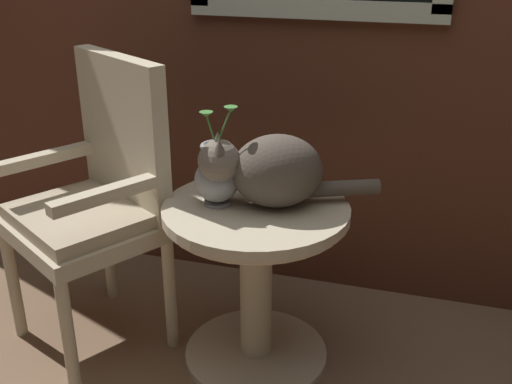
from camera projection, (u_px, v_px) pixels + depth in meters
The scene contains 4 objects.
wicker_side_table at pixel (256, 260), 2.11m from camera, with size 0.62×0.62×0.61m.
wicker_chair at pixel (98, 193), 2.18m from camera, with size 0.65×0.64×1.06m.
cat at pixel (272, 170), 1.99m from camera, with size 0.57×0.34×0.25m.
pewter_vase_with_ivy at pixel (217, 175), 2.01m from camera, with size 0.15×0.15×0.33m.
Camera 1 is at (0.58, -1.55, 1.46)m, focal length 43.34 mm.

